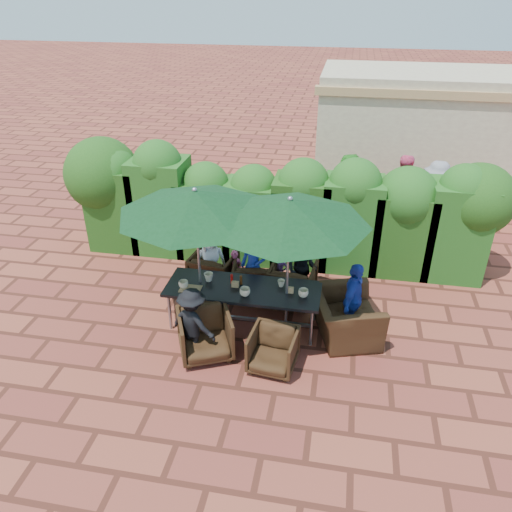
% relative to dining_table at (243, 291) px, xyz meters
% --- Properties ---
extents(ground, '(80.00, 80.00, 0.00)m').
position_rel_dining_table_xyz_m(ground, '(0.22, 0.12, -0.68)').
color(ground, brown).
rests_on(ground, ground).
extents(dining_table, '(2.59, 0.90, 0.75)m').
position_rel_dining_table_xyz_m(dining_table, '(0.00, 0.00, 0.00)').
color(dining_table, black).
rests_on(dining_table, ground).
extents(umbrella_left, '(2.51, 2.51, 2.46)m').
position_rel_dining_table_xyz_m(umbrella_left, '(-0.75, 0.05, 1.54)').
color(umbrella_left, gray).
rests_on(umbrella_left, ground).
extents(umbrella_right, '(2.49, 2.49, 2.46)m').
position_rel_dining_table_xyz_m(umbrella_right, '(0.74, -0.03, 1.54)').
color(umbrella_right, gray).
rests_on(umbrella_right, ground).
extents(chair_far_left, '(0.89, 0.85, 0.81)m').
position_rel_dining_table_xyz_m(chair_far_left, '(-0.80, 1.06, -0.27)').
color(chair_far_left, black).
rests_on(chair_far_left, ground).
extents(chair_far_mid, '(0.86, 0.82, 0.80)m').
position_rel_dining_table_xyz_m(chair_far_mid, '(0.01, 0.97, -0.28)').
color(chair_far_mid, black).
rests_on(chair_far_mid, ground).
extents(chair_far_right, '(0.88, 0.84, 0.82)m').
position_rel_dining_table_xyz_m(chair_far_right, '(0.73, 0.90, -0.26)').
color(chair_far_right, black).
rests_on(chair_far_right, ground).
extents(chair_near_left, '(1.04, 1.02, 0.83)m').
position_rel_dining_table_xyz_m(chair_near_left, '(-0.43, -0.86, -0.26)').
color(chair_near_left, black).
rests_on(chair_near_left, ground).
extents(chair_near_right, '(0.76, 0.73, 0.71)m').
position_rel_dining_table_xyz_m(chair_near_right, '(0.67, -0.98, -0.32)').
color(chair_near_right, black).
rests_on(chair_near_right, ground).
extents(chair_end_right, '(1.07, 1.34, 1.02)m').
position_rel_dining_table_xyz_m(chair_end_right, '(1.72, 0.01, -0.17)').
color(chair_end_right, black).
rests_on(chair_end_right, ground).
extents(adult_far_left, '(0.69, 0.57, 1.21)m').
position_rel_dining_table_xyz_m(adult_far_left, '(-0.84, 1.02, -0.07)').
color(adult_far_left, white).
rests_on(adult_far_left, ground).
extents(adult_far_mid, '(0.55, 0.48, 1.34)m').
position_rel_dining_table_xyz_m(adult_far_mid, '(0.02, 0.86, -0.01)').
color(adult_far_mid, '#1C349C').
rests_on(adult_far_mid, ground).
extents(adult_far_right, '(0.68, 0.52, 1.25)m').
position_rel_dining_table_xyz_m(adult_far_right, '(0.88, 1.02, -0.05)').
color(adult_far_right, black).
rests_on(adult_far_right, ground).
extents(adult_near_left, '(0.85, 0.60, 1.21)m').
position_rel_dining_table_xyz_m(adult_near_left, '(-0.61, -0.90, -0.07)').
color(adult_near_left, black).
rests_on(adult_near_left, ground).
extents(adult_end_right, '(0.59, 0.86, 1.34)m').
position_rel_dining_table_xyz_m(adult_end_right, '(1.82, 0.08, -0.01)').
color(adult_end_right, '#1C349C').
rests_on(adult_end_right, ground).
extents(child_left, '(0.31, 0.26, 0.83)m').
position_rel_dining_table_xyz_m(child_left, '(-0.38, 1.06, -0.26)').
color(child_left, '#EE5481').
rests_on(child_left, ground).
extents(child_right, '(0.32, 0.26, 0.83)m').
position_rel_dining_table_xyz_m(child_right, '(0.46, 1.14, -0.26)').
color(child_right, '#9253B4').
rests_on(child_right, ground).
extents(pedestrian_a, '(1.66, 1.46, 1.76)m').
position_rel_dining_table_xyz_m(pedestrian_a, '(1.61, 4.42, 0.20)').
color(pedestrian_a, green).
rests_on(pedestrian_a, ground).
extents(pedestrian_b, '(0.95, 0.70, 1.78)m').
position_rel_dining_table_xyz_m(pedestrian_b, '(2.83, 4.50, 0.21)').
color(pedestrian_b, '#EE5481').
rests_on(pedestrian_b, ground).
extents(pedestrian_c, '(1.20, 0.71, 1.75)m').
position_rel_dining_table_xyz_m(pedestrian_c, '(3.56, 4.28, 0.20)').
color(pedestrian_c, gray).
rests_on(pedestrian_c, ground).
extents(cup_a, '(0.16, 0.16, 0.13)m').
position_rel_dining_table_xyz_m(cup_a, '(-0.97, -0.18, 0.14)').
color(cup_a, beige).
rests_on(cup_a, dining_table).
extents(cup_b, '(0.16, 0.16, 0.15)m').
position_rel_dining_table_xyz_m(cup_b, '(-0.62, 0.11, 0.15)').
color(cup_b, beige).
rests_on(cup_b, dining_table).
extents(cup_c, '(0.18, 0.18, 0.14)m').
position_rel_dining_table_xyz_m(cup_c, '(0.08, -0.22, 0.14)').
color(cup_c, beige).
rests_on(cup_c, dining_table).
extents(cup_d, '(0.12, 0.12, 0.12)m').
position_rel_dining_table_xyz_m(cup_d, '(0.62, 0.16, 0.13)').
color(cup_d, beige).
rests_on(cup_d, dining_table).
extents(cup_e, '(0.17, 0.17, 0.13)m').
position_rel_dining_table_xyz_m(cup_e, '(1.02, -0.08, 0.14)').
color(cup_e, beige).
rests_on(cup_e, dining_table).
extents(ketchup_bottle, '(0.04, 0.04, 0.17)m').
position_rel_dining_table_xyz_m(ketchup_bottle, '(-0.22, 0.11, 0.16)').
color(ketchup_bottle, '#B20C0A').
rests_on(ketchup_bottle, dining_table).
extents(sauce_bottle, '(0.04, 0.04, 0.17)m').
position_rel_dining_table_xyz_m(sauce_bottle, '(-0.05, 0.10, 0.16)').
color(sauce_bottle, '#4C230C').
rests_on(sauce_bottle, dining_table).
extents(serving_tray, '(0.35, 0.25, 0.02)m').
position_rel_dining_table_xyz_m(serving_tray, '(-0.85, -0.21, 0.08)').
color(serving_tray, '#967348').
rests_on(serving_tray, dining_table).
extents(number_block_left, '(0.12, 0.06, 0.10)m').
position_rel_dining_table_xyz_m(number_block_left, '(-0.13, 0.01, 0.12)').
color(number_block_left, tan).
rests_on(number_block_left, dining_table).
extents(number_block_right, '(0.12, 0.06, 0.10)m').
position_rel_dining_table_xyz_m(number_block_right, '(0.79, -0.00, 0.12)').
color(number_block_right, tan).
rests_on(number_block_right, dining_table).
extents(hedge_wall, '(9.10, 1.60, 2.44)m').
position_rel_dining_table_xyz_m(hedge_wall, '(0.09, 2.44, 0.61)').
color(hedge_wall, '#163E10').
rests_on(hedge_wall, ground).
extents(building, '(6.20, 3.08, 3.20)m').
position_rel_dining_table_xyz_m(building, '(3.72, 7.11, 0.93)').
color(building, beige).
rests_on(building, ground).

